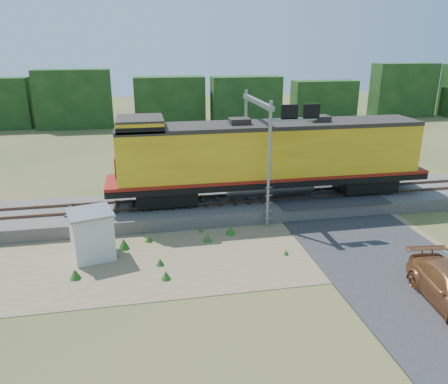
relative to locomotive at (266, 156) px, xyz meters
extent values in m
plane|color=#475123|center=(-3.07, -6.00, -3.54)|extent=(140.00, 140.00, 0.00)
cube|color=slate|center=(-3.07, 0.00, -3.14)|extent=(70.00, 5.00, 0.80)
cube|color=brown|center=(-3.07, -0.72, -2.66)|extent=(70.00, 0.10, 0.16)
cube|color=brown|center=(-3.07, 0.72, -2.66)|extent=(70.00, 0.10, 0.16)
cube|color=#8C7754|center=(-5.07, -5.50, -3.52)|extent=(26.00, 8.00, 0.03)
cube|color=#38383A|center=(3.93, 0.00, -2.71)|extent=(7.00, 5.20, 0.06)
cube|color=#38383A|center=(3.93, 16.00, -3.50)|extent=(7.00, 24.00, 0.08)
cube|color=black|center=(-3.07, 32.00, -0.29)|extent=(36.00, 3.00, 6.50)
cube|color=black|center=(-6.29, 0.00, -2.12)|extent=(3.65, 2.33, 0.91)
cube|color=black|center=(6.88, 0.00, -2.12)|extent=(3.65, 2.33, 0.91)
cube|color=black|center=(0.29, 0.00, -1.48)|extent=(20.25, 3.04, 0.36)
cylinder|color=gray|center=(0.29, 0.00, -1.97)|extent=(5.57, 1.22, 1.22)
cube|color=yellow|center=(0.29, 0.00, 0.27)|extent=(18.74, 2.94, 3.14)
cube|color=maroon|center=(0.29, 0.00, -1.18)|extent=(20.25, 3.09, 0.18)
cube|color=#28231E|center=(0.29, 0.00, 1.96)|extent=(18.74, 2.99, 0.24)
cube|color=yellow|center=(-7.60, 0.00, 2.19)|extent=(2.63, 2.94, 0.71)
cube|color=#28231E|center=(-7.60, 0.00, 2.59)|extent=(2.63, 2.99, 0.12)
cube|color=black|center=(-7.60, 0.00, 2.14)|extent=(2.68, 2.99, 0.35)
cube|color=maroon|center=(-9.12, 0.00, -0.09)|extent=(0.10, 2.03, 1.22)
cube|color=#28231E|center=(-1.73, 0.00, 2.19)|extent=(1.22, 1.01, 0.46)
cube|color=#28231E|center=(3.33, 0.00, 2.19)|extent=(1.22, 1.01, 0.46)
cube|color=silver|center=(-10.29, -4.79, -2.36)|extent=(2.31, 2.31, 2.36)
cube|color=gray|center=(-10.29, -4.79, -1.13)|extent=(2.54, 2.54, 0.11)
cylinder|color=gray|center=(-0.66, -2.80, 0.12)|extent=(0.19, 0.19, 7.32)
cylinder|color=gray|center=(-0.66, 2.80, 0.12)|extent=(0.19, 0.19, 7.32)
cube|color=gray|center=(-0.66, 0.00, 3.36)|extent=(0.26, 6.20, 0.26)
cube|color=gray|center=(0.60, -2.80, 2.73)|extent=(2.72, 0.16, 0.16)
cube|color=black|center=(0.39, -2.80, 3.15)|extent=(0.94, 0.16, 0.78)
cube|color=black|center=(1.64, -2.80, 3.15)|extent=(0.94, 0.16, 0.78)
camera|label=1|loc=(-7.58, -25.44, 6.75)|focal=35.00mm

